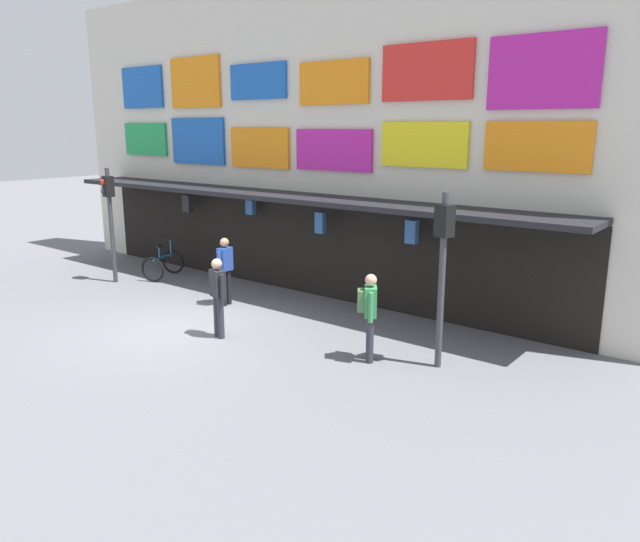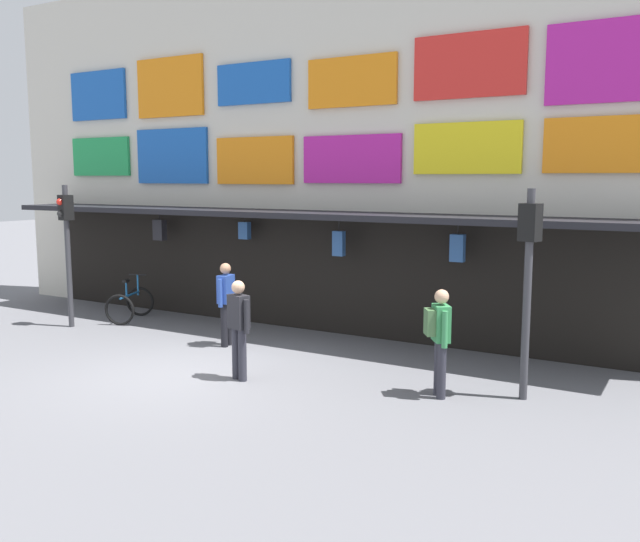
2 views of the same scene
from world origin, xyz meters
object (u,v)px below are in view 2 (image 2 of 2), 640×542
Objects in this scene: traffic_light_far at (529,260)px; pedestrian_in_blue at (439,335)px; pedestrian_in_purple at (239,324)px; pedestrian_in_green at (226,299)px; bicycle_parked at (130,304)px; traffic_light_near at (67,233)px.

pedestrian_in_blue is (-1.16, -0.57, -1.16)m from traffic_light_far.
traffic_light_far reaches higher than pedestrian_in_purple.
pedestrian_in_purple is 1.00× the size of pedestrian_in_green.
traffic_light_far is 9.70m from bicycle_parked.
pedestrian_in_blue is (8.96, -0.55, -1.16)m from traffic_light_near.
bicycle_parked is at bearing 168.27° from pedestrian_in_blue.
pedestrian_in_blue reaches higher than bicycle_parked.
bicycle_parked is (-9.47, 1.16, -1.75)m from traffic_light_far.
traffic_light_near is 1.00× the size of traffic_light_far.
bicycle_parked is 3.63m from pedestrian_in_green.
pedestrian_in_blue is at bearing -10.80° from pedestrian_in_green.
traffic_light_near is 10.13m from traffic_light_far.
traffic_light_near reaches higher than bicycle_parked.
pedestrian_in_purple is (5.77, -1.36, -1.19)m from traffic_light_near.
pedestrian_in_purple is at bearing -46.94° from pedestrian_in_green.
pedestrian_in_green is (4.16, 0.37, -1.19)m from traffic_light_near.
pedestrian_in_blue is 3.29m from pedestrian_in_purple.
traffic_light_near is 9.05m from pedestrian_in_blue.
bicycle_parked is (0.66, 1.18, -1.75)m from traffic_light_near.
traffic_light_far is at bearing 0.11° from traffic_light_near.
bicycle_parked is 0.80× the size of pedestrian_in_purple.
pedestrian_in_green is at bearing 176.65° from traffic_light_far.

